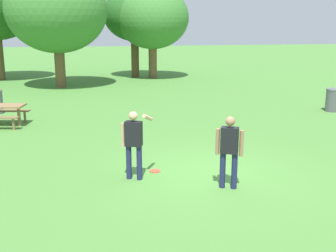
% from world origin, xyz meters
% --- Properties ---
extents(ground_plane, '(120.00, 120.00, 0.00)m').
position_xyz_m(ground_plane, '(0.00, 0.00, 0.00)').
color(ground_plane, '#4C8438').
extents(person_thrower, '(0.56, 0.36, 1.64)m').
position_xyz_m(person_thrower, '(0.20, -0.97, 0.94)').
color(person_thrower, '#1E234C').
rests_on(person_thrower, ground).
extents(person_catcher, '(0.79, 0.60, 1.64)m').
position_xyz_m(person_catcher, '(-1.80, -0.02, 0.96)').
color(person_catcher, '#1E234C').
rests_on(person_catcher, ground).
extents(frisbee, '(0.26, 0.26, 0.03)m').
position_xyz_m(frisbee, '(-1.24, 0.39, 0.01)').
color(frisbee, '#E04733').
rests_on(frisbee, ground).
extents(picnic_table_near, '(1.94, 1.72, 0.77)m').
position_xyz_m(picnic_table_near, '(-5.95, 6.11, 0.56)').
color(picnic_table_near, olive).
rests_on(picnic_table_near, ground).
extents(trash_can_beside_table, '(0.59, 0.59, 0.96)m').
position_xyz_m(trash_can_beside_table, '(7.19, 6.32, 0.48)').
color(trash_can_beside_table, '#515156').
rests_on(trash_can_beside_table, ground).
extents(tree_slender_mid, '(5.61, 5.61, 6.71)m').
position_xyz_m(tree_slender_mid, '(-4.42, 15.46, 4.31)').
color(tree_slender_mid, brown).
rests_on(tree_slender_mid, ground).
extents(tree_back_left, '(4.11, 4.11, 5.92)m').
position_xyz_m(tree_back_left, '(0.32, 19.37, 4.13)').
color(tree_back_left, brown).
rests_on(tree_back_left, ground).
extents(tree_back_right, '(4.77, 4.77, 5.98)m').
position_xyz_m(tree_back_right, '(1.42, 18.56, 3.93)').
color(tree_back_right, brown).
rests_on(tree_back_right, ground).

